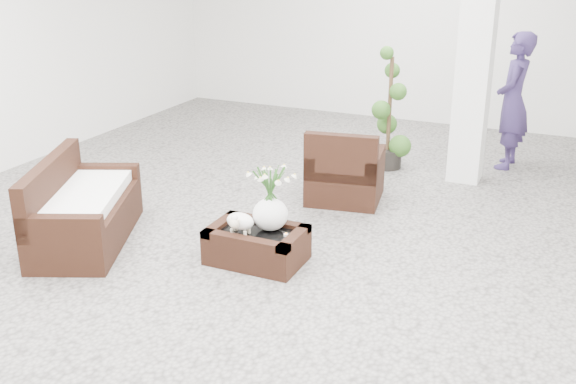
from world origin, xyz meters
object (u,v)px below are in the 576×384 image
at_px(topiary, 390,110).
at_px(coffee_table, 257,246).
at_px(loveseat, 85,202).
at_px(armchair, 346,164).

bearing_deg(topiary, coffee_table, -95.33).
height_order(coffee_table, topiary, topiary).
distance_m(coffee_table, loveseat, 1.85).
bearing_deg(loveseat, armchair, -65.49).
relative_size(coffee_table, loveseat, 0.55).
xyz_separation_m(coffee_table, armchair, (0.20, 1.93, 0.29)).
distance_m(coffee_table, armchair, 1.96).
height_order(armchair, loveseat, armchair).
distance_m(coffee_table, topiary, 3.39).
xyz_separation_m(armchair, loveseat, (-2.00, -2.24, -0.01)).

